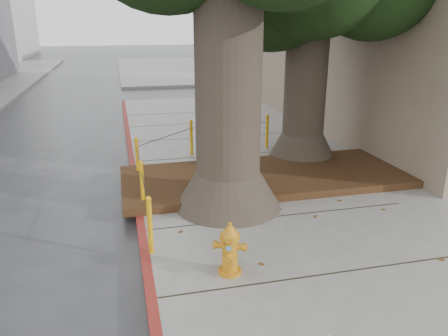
{
  "coord_description": "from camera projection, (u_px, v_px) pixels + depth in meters",
  "views": [
    {
      "loc": [
        -2.23,
        -4.88,
        3.54
      ],
      "look_at": [
        -0.5,
        2.19,
        1.1
      ],
      "focal_mm": 35.0,
      "sensor_mm": 36.0,
      "label": 1
    }
  ],
  "objects": [
    {
      "name": "ground",
      "position": [
        296.0,
        288.0,
        6.12
      ],
      "size": [
        140.0,
        140.0,
        0.0
      ],
      "primitive_type": "plane",
      "color": "#28282B",
      "rests_on": "ground"
    },
    {
      "name": "curb_red",
      "position": [
        140.0,
        222.0,
        7.95
      ],
      "size": [
        0.14,
        26.0,
        0.16
      ],
      "primitive_type": "cube",
      "color": "maroon",
      "rests_on": "ground"
    },
    {
      "name": "sidewalk_far",
      "position": [
        221.0,
        68.0,
        35.08
      ],
      "size": [
        16.0,
        20.0,
        0.15
      ],
      "primitive_type": "cube",
      "color": "slate",
      "rests_on": "ground"
    },
    {
      "name": "planter_bed",
      "position": [
        266.0,
        177.0,
        9.84
      ],
      "size": [
        6.4,
        2.6,
        0.16
      ],
      "primitive_type": "cube",
      "color": "black",
      "rests_on": "sidewalk_main"
    },
    {
      "name": "car_silver",
      "position": [
        262.0,
        77.0,
        25.21
      ],
      "size": [
        3.28,
        1.67,
        1.07
      ],
      "primitive_type": "imported",
      "rotation": [
        0.0,
        0.0,
        1.7
      ],
      "color": "#95959A",
      "rests_on": "ground"
    },
    {
      "name": "building_side_white",
      "position": [
        365.0,
        9.0,
        32.24
      ],
      "size": [
        10.0,
        10.0,
        9.0
      ],
      "primitive_type": "cube",
      "color": "silver",
      "rests_on": "ground"
    },
    {
      "name": "car_red",
      "position": [
        341.0,
        75.0,
        24.81
      ],
      "size": [
        4.13,
        1.72,
        1.33
      ],
      "primitive_type": "imported",
      "rotation": [
        0.0,
        0.0,
        1.49
      ],
      "color": "maroon",
      "rests_on": "ground"
    },
    {
      "name": "bollard_ring",
      "position": [
        185.0,
        158.0,
        9.75
      ],
      "size": [
        3.79,
        5.39,
        0.95
      ],
      "color": "orange",
      "rests_on": "sidewalk_main"
    },
    {
      "name": "fire_hydrant",
      "position": [
        230.0,
        249.0,
        6.08
      ],
      "size": [
        0.43,
        0.43,
        0.79
      ],
      "rotation": [
        0.0,
        0.0,
        -0.42
      ],
      "color": "orange",
      "rests_on": "sidewalk_main"
    }
  ]
}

